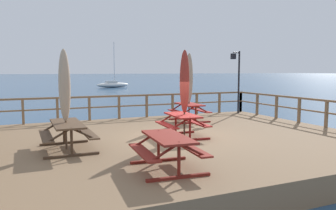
{
  "coord_description": "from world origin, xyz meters",
  "views": [
    {
      "loc": [
        -4.6,
        -9.82,
        2.86
      ],
      "look_at": [
        0.0,
        0.75,
        1.65
      ],
      "focal_mm": 35.17,
      "sensor_mm": 36.0,
      "label": 1
    }
  ],
  "objects_px": {
    "picnic_table_back_left": "(168,145)",
    "lamp_post_hooked": "(237,73)",
    "picnic_table_front_right": "(189,109)",
    "patio_umbrella_short_back": "(65,86)",
    "patio_umbrella_short_front": "(185,82)",
    "sailboat_distant": "(113,84)",
    "patio_umbrella_short_mid": "(189,78)",
    "picnic_table_mid_left": "(182,121)",
    "picnic_table_mid_right": "(67,130)"
  },
  "relations": [
    {
      "from": "picnic_table_mid_left",
      "to": "patio_umbrella_short_front",
      "type": "xyz_separation_m",
      "value": [
        0.06,
        -0.02,
        1.29
      ]
    },
    {
      "from": "patio_umbrella_short_mid",
      "to": "sailboat_distant",
      "type": "height_order",
      "value": "sailboat_distant"
    },
    {
      "from": "picnic_table_front_right",
      "to": "picnic_table_mid_right",
      "type": "relative_size",
      "value": 0.85
    },
    {
      "from": "picnic_table_front_right",
      "to": "patio_umbrella_short_mid",
      "type": "distance_m",
      "value": 1.34
    },
    {
      "from": "patio_umbrella_short_mid",
      "to": "patio_umbrella_short_back",
      "type": "height_order",
      "value": "patio_umbrella_short_mid"
    },
    {
      "from": "picnic_table_front_right",
      "to": "patio_umbrella_short_back",
      "type": "bearing_deg",
      "value": -149.47
    },
    {
      "from": "picnic_table_back_left",
      "to": "lamp_post_hooked",
      "type": "relative_size",
      "value": 0.57
    },
    {
      "from": "picnic_table_front_right",
      "to": "patio_umbrella_short_back",
      "type": "xyz_separation_m",
      "value": [
        -5.57,
        -3.29,
        1.24
      ]
    },
    {
      "from": "patio_umbrella_short_mid",
      "to": "sailboat_distant",
      "type": "relative_size",
      "value": 0.38
    },
    {
      "from": "patio_umbrella_short_mid",
      "to": "picnic_table_mid_left",
      "type": "bearing_deg",
      "value": -120.6
    },
    {
      "from": "picnic_table_back_left",
      "to": "lamp_post_hooked",
      "type": "bearing_deg",
      "value": 46.48
    },
    {
      "from": "picnic_table_mid_right",
      "to": "picnic_table_back_left",
      "type": "xyz_separation_m",
      "value": [
        1.84,
        -2.81,
        -0.01
      ]
    },
    {
      "from": "picnic_table_back_left",
      "to": "sailboat_distant",
      "type": "bearing_deg",
      "value": 77.39
    },
    {
      "from": "picnic_table_mid_left",
      "to": "picnic_table_front_right",
      "type": "height_order",
      "value": "same"
    },
    {
      "from": "picnic_table_mid_left",
      "to": "picnic_table_back_left",
      "type": "height_order",
      "value": "same"
    },
    {
      "from": "picnic_table_mid_right",
      "to": "lamp_post_hooked",
      "type": "relative_size",
      "value": 0.63
    },
    {
      "from": "picnic_table_back_left",
      "to": "patio_umbrella_short_back",
      "type": "distance_m",
      "value": 3.65
    },
    {
      "from": "patio_umbrella_short_front",
      "to": "sailboat_distant",
      "type": "xyz_separation_m",
      "value": [
        8.96,
        45.65,
        -1.97
      ]
    },
    {
      "from": "picnic_table_mid_right",
      "to": "patio_umbrella_short_front",
      "type": "height_order",
      "value": "patio_umbrella_short_front"
    },
    {
      "from": "picnic_table_front_right",
      "to": "patio_umbrella_short_front",
      "type": "xyz_separation_m",
      "value": [
        -1.77,
        -3.08,
        1.28
      ]
    },
    {
      "from": "picnic_table_mid_left",
      "to": "patio_umbrella_short_front",
      "type": "height_order",
      "value": "patio_umbrella_short_front"
    },
    {
      "from": "picnic_table_mid_left",
      "to": "lamp_post_hooked",
      "type": "xyz_separation_m",
      "value": [
        5.2,
        4.34,
        1.56
      ]
    },
    {
      "from": "picnic_table_mid_right",
      "to": "patio_umbrella_short_front",
      "type": "bearing_deg",
      "value": 4.26
    },
    {
      "from": "picnic_table_mid_left",
      "to": "sailboat_distant",
      "type": "distance_m",
      "value": 46.51
    },
    {
      "from": "patio_umbrella_short_front",
      "to": "sailboat_distant",
      "type": "relative_size",
      "value": 0.37
    },
    {
      "from": "patio_umbrella_short_front",
      "to": "sailboat_distant",
      "type": "distance_m",
      "value": 46.56
    },
    {
      "from": "picnic_table_mid_right",
      "to": "patio_umbrella_short_mid",
      "type": "height_order",
      "value": "patio_umbrella_short_mid"
    },
    {
      "from": "patio_umbrella_short_mid",
      "to": "patio_umbrella_short_back",
      "type": "bearing_deg",
      "value": -149.44
    },
    {
      "from": "patio_umbrella_short_mid",
      "to": "patio_umbrella_short_front",
      "type": "bearing_deg",
      "value": -119.6
    },
    {
      "from": "patio_umbrella_short_back",
      "to": "sailboat_distant",
      "type": "distance_m",
      "value": 47.63
    },
    {
      "from": "picnic_table_mid_right",
      "to": "patio_umbrella_short_mid",
      "type": "bearing_deg",
      "value": 31.27
    },
    {
      "from": "sailboat_distant",
      "to": "picnic_table_front_right",
      "type": "bearing_deg",
      "value": -99.59
    },
    {
      "from": "picnic_table_mid_right",
      "to": "patio_umbrella_short_back",
      "type": "xyz_separation_m",
      "value": [
        -0.03,
        0.08,
        1.22
      ]
    },
    {
      "from": "picnic_table_mid_left",
      "to": "patio_umbrella_short_back",
      "type": "bearing_deg",
      "value": -176.54
    },
    {
      "from": "patio_umbrella_short_mid",
      "to": "sailboat_distant",
      "type": "distance_m",
      "value": 43.23
    },
    {
      "from": "picnic_table_front_right",
      "to": "picnic_table_back_left",
      "type": "xyz_separation_m",
      "value": [
        -3.71,
        -6.17,
        0.0
      ]
    },
    {
      "from": "picnic_table_front_right",
      "to": "patio_umbrella_short_mid",
      "type": "bearing_deg",
      "value": -158.07
    },
    {
      "from": "picnic_table_mid_right",
      "to": "lamp_post_hooked",
      "type": "distance_m",
      "value": 10.17
    },
    {
      "from": "picnic_table_mid_left",
      "to": "picnic_table_mid_right",
      "type": "relative_size",
      "value": 0.85
    },
    {
      "from": "picnic_table_front_right",
      "to": "picnic_table_back_left",
      "type": "bearing_deg",
      "value": -120.99
    },
    {
      "from": "patio_umbrella_short_back",
      "to": "patio_umbrella_short_front",
      "type": "bearing_deg",
      "value": 3.07
    },
    {
      "from": "picnic_table_mid_right",
      "to": "sailboat_distant",
      "type": "height_order",
      "value": "sailboat_distant"
    },
    {
      "from": "picnic_table_mid_left",
      "to": "patio_umbrella_short_back",
      "type": "distance_m",
      "value": 3.95
    },
    {
      "from": "picnic_table_back_left",
      "to": "patio_umbrella_short_back",
      "type": "xyz_separation_m",
      "value": [
        -1.86,
        2.89,
        1.23
      ]
    },
    {
      "from": "picnic_table_back_left",
      "to": "patio_umbrella_short_mid",
      "type": "distance_m",
      "value": 7.31
    },
    {
      "from": "picnic_table_front_right",
      "to": "patio_umbrella_short_mid",
      "type": "relative_size",
      "value": 0.57
    },
    {
      "from": "picnic_table_back_left",
      "to": "patio_umbrella_short_front",
      "type": "xyz_separation_m",
      "value": [
        1.94,
        3.09,
        1.28
      ]
    },
    {
      "from": "picnic_table_front_right",
      "to": "sailboat_distant",
      "type": "xyz_separation_m",
      "value": [
        7.19,
        42.57,
        -0.69
      ]
    },
    {
      "from": "picnic_table_back_left",
      "to": "patio_umbrella_short_front",
      "type": "relative_size",
      "value": 0.63
    },
    {
      "from": "picnic_table_back_left",
      "to": "lamp_post_hooked",
      "type": "distance_m",
      "value": 10.4
    }
  ]
}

